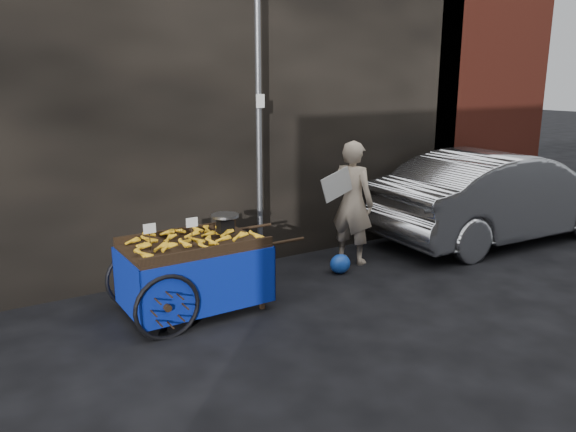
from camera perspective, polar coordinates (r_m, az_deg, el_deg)
ground at (r=7.00m, az=0.25°, el=-8.87°), size 80.00×80.00×0.00m
building_wall at (r=8.93m, az=-6.60°, el=12.49°), size 13.50×2.00×5.00m
street_pole at (r=7.76m, az=-2.97°, el=8.70°), size 0.12×0.10×4.00m
banana_cart at (r=6.64m, az=-9.99°, el=-3.60°), size 2.21×1.13×1.19m
vendor at (r=8.32m, az=6.54°, el=1.38°), size 0.97×0.78×1.83m
plastic_bag at (r=8.01m, az=5.32°, el=-4.87°), size 0.31×0.25×0.28m
parked_car at (r=10.15m, az=20.84°, el=1.93°), size 4.68×1.83×1.52m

